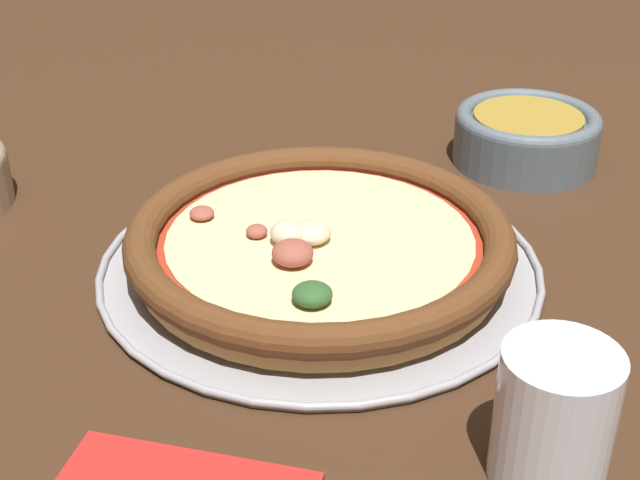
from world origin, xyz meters
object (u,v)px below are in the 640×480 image
at_px(pizza_tray, 320,265).
at_px(bowl_near, 526,134).
at_px(pizza, 320,241).
at_px(drinking_cup, 554,418).

xyz_separation_m(pizza_tray, bowl_near, (0.02, -0.28, 0.02)).
bearing_deg(pizza_tray, pizza, 99.34).
xyz_separation_m(pizza, drinking_cup, (-0.25, 0.05, 0.02)).
distance_m(pizza, drinking_cup, 0.26).
height_order(pizza_tray, bowl_near, bowl_near).
bearing_deg(pizza, pizza_tray, -80.66).
relative_size(pizza_tray, bowl_near, 2.49).
bearing_deg(bowl_near, pizza_tray, 93.25).
distance_m(pizza_tray, pizza, 0.02).
distance_m(bowl_near, drinking_cup, 0.43).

